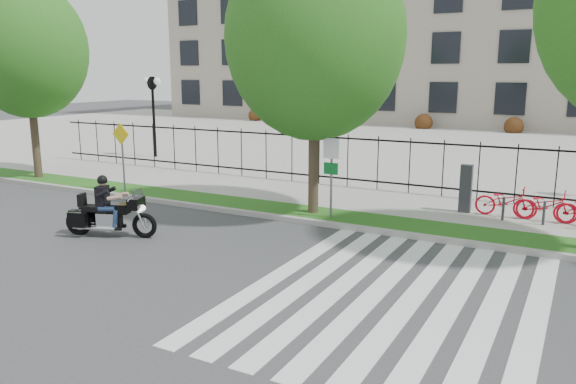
% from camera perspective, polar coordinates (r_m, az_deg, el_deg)
% --- Properties ---
extents(ground, '(120.00, 120.00, 0.00)m').
position_cam_1_polar(ground, '(13.89, -8.72, -6.71)').
color(ground, '#39393B').
rests_on(ground, ground).
extents(curb, '(60.00, 0.20, 0.15)m').
position_cam_1_polar(curb, '(17.17, -0.49, -2.66)').
color(curb, '#9D9B93').
rests_on(curb, ground).
extents(grass_verge, '(60.00, 1.50, 0.15)m').
position_cam_1_polar(grass_verge, '(17.89, 0.82, -2.05)').
color(grass_verge, '#164F13').
rests_on(grass_verge, ground).
extents(sidewalk, '(60.00, 3.50, 0.15)m').
position_cam_1_polar(sidewalk, '(20.08, 4.12, -0.51)').
color(sidewalk, gray).
rests_on(sidewalk, ground).
extents(plaza, '(80.00, 34.00, 0.10)m').
position_cam_1_polar(plaza, '(36.60, 15.52, 4.73)').
color(plaza, gray).
rests_on(plaza, ground).
extents(crosswalk_stripes, '(5.70, 8.00, 0.01)m').
position_cam_1_polar(crosswalk_stripes, '(11.78, 10.73, -10.24)').
color(crosswalk_stripes, silver).
rests_on(crosswalk_stripes, ground).
extents(iron_fence, '(30.00, 0.06, 2.00)m').
position_cam_1_polar(iron_fence, '(21.47, 6.08, 3.18)').
color(iron_fence, black).
rests_on(iron_fence, sidewalk).
extents(office_building, '(60.00, 21.90, 20.15)m').
position_cam_1_polar(office_building, '(56.21, 20.92, 16.94)').
color(office_building, '#A09481').
rests_on(office_building, ground).
extents(lamp_post_left, '(1.06, 0.70, 4.25)m').
position_cam_1_polar(lamp_post_left, '(30.09, -13.57, 9.38)').
color(lamp_post_left, black).
rests_on(lamp_post_left, ground).
extents(street_tree_0, '(4.74, 4.74, 7.90)m').
position_cam_1_polar(street_tree_0, '(25.39, -25.00, 12.95)').
color(street_tree_0, '#3C2C21').
rests_on(street_tree_0, grass_verge).
extents(street_tree_1, '(5.33, 5.33, 8.39)m').
position_cam_1_polar(street_tree_1, '(17.12, 2.73, 15.49)').
color(street_tree_1, '#3C2C21').
rests_on(street_tree_1, grass_verge).
extents(sign_pole_regulatory, '(0.50, 0.09, 2.50)m').
position_cam_1_polar(sign_pole_regulatory, '(16.65, 4.41, 2.70)').
color(sign_pole_regulatory, '#59595B').
rests_on(sign_pole_regulatory, grass_verge).
extents(sign_pole_warning, '(0.78, 0.09, 2.49)m').
position_cam_1_polar(sign_pole_warning, '(21.39, -16.51, 4.33)').
color(sign_pole_warning, '#59595B').
rests_on(sign_pole_warning, grass_verge).
extents(motorcycle_rider, '(2.57, 1.28, 2.06)m').
position_cam_1_polar(motorcycle_rider, '(16.15, -17.67, -1.95)').
color(motorcycle_rider, black).
rests_on(motorcycle_rider, ground).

